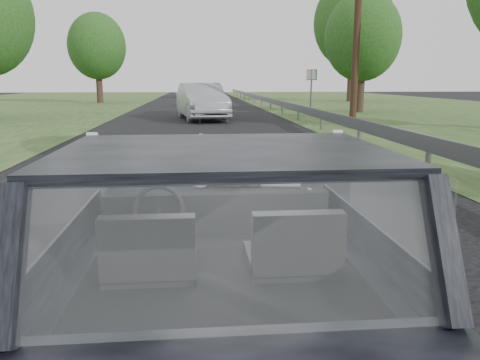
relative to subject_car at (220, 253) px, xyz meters
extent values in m
plane|color=#26252A|center=(0.00, 0.00, -0.72)|extent=(140.00, 140.00, 0.00)
cube|color=black|center=(0.00, 0.00, 0.00)|extent=(1.80, 4.00, 1.45)
cube|color=black|center=(0.00, 0.62, 0.12)|extent=(1.58, 0.45, 0.30)
cube|color=black|center=(-0.40, -0.29, 0.16)|extent=(0.50, 0.72, 0.42)
cube|color=black|center=(0.40, -0.29, 0.16)|extent=(0.50, 0.72, 0.42)
torus|color=black|center=(-0.40, 0.33, 0.20)|extent=(0.36, 0.36, 0.04)
ellipsoid|color=gray|center=(0.12, 0.63, 0.36)|extent=(0.62, 0.24, 0.27)
cube|color=gray|center=(4.30, 10.00, -0.15)|extent=(0.05, 90.00, 0.32)
imported|color=#9A9FA9|center=(0.11, 19.07, 0.10)|extent=(2.75, 5.29, 1.66)
cube|color=#114A24|center=(6.11, 22.66, 0.45)|extent=(0.42, 0.91, 2.34)
cylinder|color=black|center=(5.77, 14.62, 3.21)|extent=(0.28, 0.28, 7.86)
camera|label=1|loc=(-0.13, -2.75, 1.05)|focal=35.00mm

